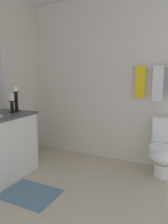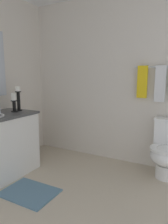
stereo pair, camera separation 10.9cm
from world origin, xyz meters
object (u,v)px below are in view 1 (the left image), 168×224
candle_holder_tall (16,98)px  toilet (165,149)px  bath_mat (30,194)px  towel_near_vanity (140,82)px  candle_holder_short (12,102)px  towel_bar (159,67)px  towel_center (158,84)px

candle_holder_tall → toilet: (1.89, 0.62, -0.63)m
bath_mat → towel_near_vanity: bearing=56.2°
toilet → candle_holder_tall: bearing=-161.9°
candle_holder_tall → toilet: 2.08m
candle_holder_short → toilet: size_ratio=0.34×
candle_holder_short → towel_bar: (1.71, 0.94, 0.46)m
toilet → towel_center: size_ratio=1.57×
towel_bar → towel_near_vanity: size_ratio=1.62×
candle_holder_tall → towel_near_vanity: size_ratio=0.77×
toilet → towel_center: bearing=127.8°
candle_holder_short → toilet: bearing=21.1°
towel_bar → towel_center: bearing=-90.0°
candle_holder_tall → towel_near_vanity: bearing=28.8°
toilet → candle_holder_short: bearing=-158.9°
towel_bar → bath_mat: bearing=-130.0°
candle_holder_tall → bath_mat: (0.61, -0.50, -0.98)m
toilet → bath_mat: toilet is taller
candle_holder_short → bath_mat: candle_holder_short is taller
candle_holder_tall → towel_bar: (1.73, 0.84, 0.42)m
towel_bar → towel_center: towel_center is taller
towel_center → bath_mat: towel_center is taller
candle_holder_short → toilet: (1.87, 0.72, -0.58)m
towel_bar → towel_near_vanity: towel_near_vanity is taller
towel_bar → bath_mat: 2.24m
toilet → bath_mat: (-1.28, -1.12, -0.36)m
toilet → towel_center: (-0.16, 0.20, 0.83)m
candle_holder_tall → towel_center: (1.73, 0.82, 0.20)m
candle_holder_tall → towel_near_vanity: towel_near_vanity is taller
towel_bar → towel_center: (0.00, -0.02, -0.22)m
towel_near_vanity → bath_mat: (-0.89, -1.32, -1.20)m
candle_holder_short → towel_bar: 2.01m
candle_holder_short → bath_mat: (0.59, -0.40, -0.94)m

